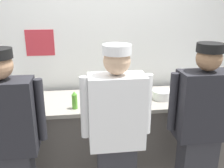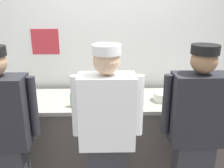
% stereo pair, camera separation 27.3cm
% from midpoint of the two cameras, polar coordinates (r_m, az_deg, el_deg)
% --- Properties ---
extents(wall_back, '(4.94, 0.11, 2.72)m').
position_cam_midpoint_polar(wall_back, '(3.14, 1.16, 7.75)').
color(wall_back, white).
rests_on(wall_back, ground).
extents(prep_counter, '(3.15, 0.72, 0.90)m').
position_cam_midpoint_polar(prep_counter, '(2.99, 1.48, -11.45)').
color(prep_counter, '#56514C').
rests_on(prep_counter, ground).
extents(chef_near_left, '(0.59, 0.24, 1.62)m').
position_cam_midpoint_polar(chef_near_left, '(2.27, -20.39, -11.17)').
color(chef_near_left, '#2D2D33').
rests_on(chef_near_left, ground).
extents(chef_center, '(0.59, 0.24, 1.63)m').
position_cam_midpoint_polar(chef_center, '(2.13, 2.74, -11.65)').
color(chef_center, '#2D2D33').
rests_on(chef_center, ground).
extents(chef_far_right, '(0.59, 0.24, 1.62)m').
position_cam_midpoint_polar(chef_far_right, '(2.34, 21.86, -10.29)').
color(chef_far_right, '#2D2D33').
rests_on(chef_far_right, ground).
extents(plate_stack_front, '(0.22, 0.22, 0.10)m').
position_cam_midpoint_polar(plate_stack_front, '(2.82, 14.43, -2.85)').
color(plate_stack_front, white).
rests_on(plate_stack_front, prep_counter).
extents(mixing_bowl_steel, '(0.36, 0.36, 0.13)m').
position_cam_midpoint_polar(mixing_bowl_steel, '(2.95, -21.00, -2.22)').
color(mixing_bowl_steel, '#B7BABF').
rests_on(mixing_bowl_steel, prep_counter).
extents(sheet_tray, '(0.46, 0.39, 0.02)m').
position_cam_midpoint_polar(sheet_tray, '(3.14, 23.81, -2.38)').
color(sheet_tray, '#B7BABF').
rests_on(sheet_tray, prep_counter).
extents(squeeze_bottle_primary, '(0.06, 0.06, 0.21)m').
position_cam_midpoint_polar(squeeze_bottle_primary, '(2.68, 9.34, -2.43)').
color(squeeze_bottle_primary, '#56A333').
rests_on(squeeze_bottle_primary, prep_counter).
extents(squeeze_bottle_secondary, '(0.06, 0.06, 0.19)m').
position_cam_midpoint_polar(squeeze_bottle_secondary, '(2.57, -6.00, -3.47)').
color(squeeze_bottle_secondary, '#56A333').
rests_on(squeeze_bottle_secondary, prep_counter).
extents(ramekin_yellow_sauce, '(0.09, 0.09, 0.04)m').
position_cam_midpoint_polar(ramekin_yellow_sauce, '(3.03, 13.41, -1.88)').
color(ramekin_yellow_sauce, white).
rests_on(ramekin_yellow_sauce, prep_counter).
extents(ramekin_red_sauce, '(0.09, 0.09, 0.04)m').
position_cam_midpoint_polar(ramekin_red_sauce, '(2.84, -0.06, -2.63)').
color(ramekin_red_sauce, white).
rests_on(ramekin_red_sauce, prep_counter).
extents(ramekin_green_sauce, '(0.11, 0.11, 0.04)m').
position_cam_midpoint_polar(ramekin_green_sauce, '(3.03, 16.34, -2.15)').
color(ramekin_green_sauce, white).
rests_on(ramekin_green_sauce, prep_counter).
extents(deli_cup, '(0.09, 0.09, 0.09)m').
position_cam_midpoint_polar(deli_cup, '(2.96, 3.24, -1.38)').
color(deli_cup, white).
rests_on(deli_cup, prep_counter).
extents(chefs_knife, '(0.28, 0.03, 0.02)m').
position_cam_midpoint_polar(chefs_knife, '(2.68, 1.69, -4.37)').
color(chefs_knife, '#B7BABF').
rests_on(chefs_knife, prep_counter).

